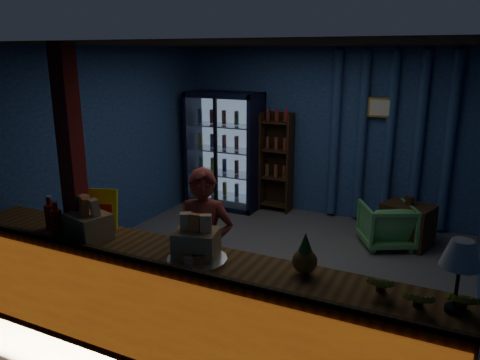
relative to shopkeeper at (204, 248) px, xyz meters
The scene contains 19 objects.
ground 1.54m from the shopkeeper, 86.73° to the left, with size 4.60×4.60×0.00m, color #515154.
room_walls 1.57m from the shopkeeper, 86.73° to the left, with size 4.60×4.60×4.60m.
counter 0.64m from the shopkeeper, 82.43° to the right, with size 4.40×0.57×0.99m.
support_post 1.25m from the shopkeeper, 149.87° to the right, with size 0.16×0.16×2.60m, color maroon.
beverage_cooler 3.58m from the shopkeeper, 114.37° to the left, with size 1.20×0.62×1.90m.
bottle_shelf 3.45m from the shopkeeper, 100.42° to the left, with size 0.50×0.28×1.60m.
curtain_folds 3.68m from the shopkeeper, 72.79° to the left, with size 1.74×0.14×2.50m.
framed_picture 3.69m from the shopkeeper, 74.89° to the left, with size 0.36×0.04×0.28m.
shopkeeper is the anchor object (origin of this frame).
green_chair 2.95m from the shopkeeper, 64.44° to the left, with size 0.63×0.65×0.59m, color #52A558.
side_table 3.20m from the shopkeeper, 61.80° to the left, with size 0.73×0.62×0.68m.
yellow_sign 1.09m from the shopkeeper, 156.49° to the right, with size 0.46×0.23×0.36m.
soda_bottles 1.31m from the shopkeeper, 149.45° to the right, with size 0.42×0.18×0.32m.
snack_box_left 1.06m from the shopkeeper, 140.53° to the right, with size 0.41×0.36×0.37m.
snack_box_centre 0.68m from the shopkeeper, 65.09° to the right, with size 0.39×0.35×0.36m.
pastry_tray 0.72m from the shopkeeper, 64.03° to the right, with size 0.48×0.48×0.08m.
banana_bunches 2.01m from the shopkeeper, 15.95° to the right, with size 0.72×0.28×0.16m.
table_lamp 2.27m from the shopkeeper, 14.41° to the right, with size 0.25×0.25×0.48m.
pineapple 1.26m from the shopkeeper, 22.45° to the right, with size 0.18×0.18×0.31m.
Camera 1 is at (1.99, -4.80, 2.52)m, focal length 35.00 mm.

